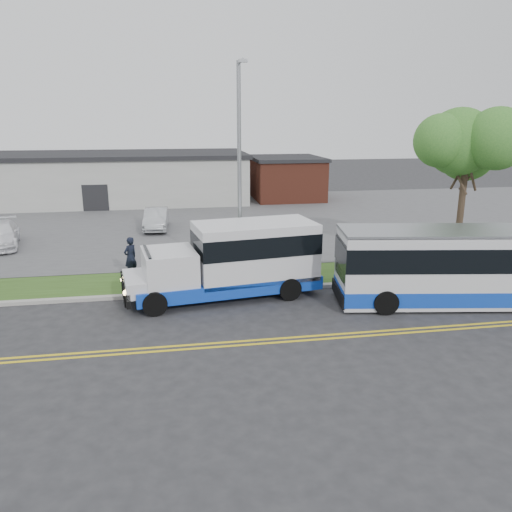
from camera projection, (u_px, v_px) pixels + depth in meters
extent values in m
plane|color=#28282B|center=(176.00, 305.00, 20.16)|extent=(140.00, 140.00, 0.00)
cube|color=yellow|center=(178.00, 346.00, 16.50)|extent=(70.00, 0.12, 0.01)
cube|color=yellow|center=(179.00, 350.00, 16.21)|extent=(70.00, 0.12, 0.01)
cube|color=#9E9B93|center=(176.00, 294.00, 21.18)|extent=(80.00, 0.30, 0.15)
cube|color=#304717|center=(175.00, 281.00, 22.90)|extent=(80.00, 3.30, 0.10)
cube|color=#4C4C4F|center=(173.00, 221.00, 36.30)|extent=(80.00, 25.00, 0.10)
cube|color=#9E9E99|center=(102.00, 180.00, 44.31)|extent=(25.00, 10.00, 4.00)
cube|color=black|center=(100.00, 155.00, 43.73)|extent=(25.40, 10.40, 0.35)
cube|color=black|center=(96.00, 198.00, 39.84)|extent=(2.00, 0.15, 2.20)
cube|color=brown|center=(286.00, 180.00, 46.08)|extent=(6.00, 7.00, 3.60)
cube|color=black|center=(286.00, 158.00, 45.56)|extent=(6.30, 7.30, 0.30)
cylinder|color=#35241C|center=(460.00, 219.00, 24.61)|extent=(0.32, 0.32, 4.76)
ellipsoid|color=#316F26|center=(468.00, 141.00, 23.62)|extent=(5.20, 5.20, 4.42)
cylinder|color=gray|center=(239.00, 175.00, 22.01)|extent=(0.18, 0.18, 9.50)
cylinder|color=gray|center=(241.00, 61.00, 20.11)|extent=(0.12, 1.40, 0.12)
cube|color=gray|center=(243.00, 61.00, 19.50)|extent=(0.35, 0.18, 0.12)
cube|color=#103CB6|center=(227.00, 282.00, 20.94)|extent=(7.94, 3.66, 0.56)
cube|color=silver|center=(255.00, 250.00, 20.96)|extent=(5.27, 3.27, 2.36)
cube|color=black|center=(255.00, 241.00, 20.86)|extent=(5.30, 3.32, 0.84)
cube|color=silver|center=(170.00, 267.00, 20.00)|extent=(2.35, 2.68, 1.35)
cube|color=black|center=(148.00, 263.00, 19.69)|extent=(0.42, 2.13, 1.01)
cube|color=silver|center=(139.00, 283.00, 19.79)|extent=(1.44, 2.44, 0.62)
cube|color=black|center=(126.00, 293.00, 19.73)|extent=(0.50, 2.31, 0.56)
sphere|color=#FFD88C|center=(126.00, 293.00, 18.86)|extent=(0.25, 0.25, 0.23)
sphere|color=#FFD88C|center=(123.00, 280.00, 20.41)|extent=(0.25, 0.25, 0.23)
cylinder|color=black|center=(155.00, 304.00, 18.93)|extent=(0.98, 0.45, 0.95)
cylinder|color=black|center=(148.00, 284.00, 21.16)|extent=(0.98, 0.45, 0.95)
cylinder|color=black|center=(290.00, 289.00, 20.57)|extent=(0.98, 0.45, 0.95)
cylinder|color=black|center=(270.00, 272.00, 22.79)|extent=(0.98, 0.45, 0.95)
cube|color=silver|center=(476.00, 266.00, 19.97)|extent=(11.21, 4.14, 2.89)
cube|color=#103CB6|center=(473.00, 290.00, 20.23)|extent=(11.23, 4.17, 0.60)
cube|color=black|center=(478.00, 253.00, 19.82)|extent=(11.26, 4.19, 0.95)
cube|color=black|center=(342.00, 259.00, 19.80)|extent=(0.45, 2.28, 1.59)
cube|color=black|center=(338.00, 293.00, 20.18)|extent=(0.50, 2.48, 0.50)
cube|color=gray|center=(481.00, 231.00, 19.58)|extent=(11.21, 4.14, 0.12)
cylinder|color=black|center=(386.00, 302.00, 19.06)|extent=(0.99, 0.46, 0.96)
cylinder|color=black|center=(371.00, 283.00, 21.33)|extent=(0.99, 0.46, 0.96)
imported|color=black|center=(130.00, 257.00, 23.08)|extent=(0.82, 0.82, 1.92)
imported|color=#B2B5B9|center=(156.00, 219.00, 33.24)|extent=(1.68, 4.31, 1.40)
imported|color=white|center=(0.00, 235.00, 28.71)|extent=(2.99, 5.18, 1.41)
sphere|color=white|center=(125.00, 276.00, 23.00)|extent=(0.32, 0.32, 0.32)
sphere|color=white|center=(138.00, 272.00, 23.58)|extent=(0.32, 0.32, 0.32)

